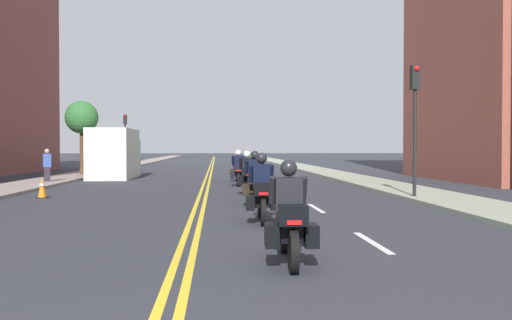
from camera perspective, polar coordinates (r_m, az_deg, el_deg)
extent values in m
plane|color=#2C2E36|center=(50.40, -4.48, -0.76)|extent=(264.00, 264.00, 0.00)
cube|color=gray|center=(51.11, -13.46, -0.69)|extent=(2.53, 144.00, 0.12)
cube|color=gray|center=(50.95, 4.53, -0.67)|extent=(2.53, 144.00, 0.12)
cube|color=yellow|center=(50.40, -4.61, -0.76)|extent=(0.12, 132.00, 0.01)
cube|color=yellow|center=(50.40, -4.34, -0.75)|extent=(0.12, 132.00, 0.01)
cube|color=silver|center=(10.89, 11.42, -7.98)|extent=(0.14, 2.40, 0.01)
cube|color=silver|center=(16.70, 5.96, -4.75)|extent=(0.14, 2.40, 0.01)
cube|color=silver|center=(22.61, 3.35, -3.18)|extent=(0.14, 2.40, 0.01)
cube|color=silver|center=(28.56, 1.83, -2.26)|extent=(0.14, 2.40, 0.01)
cube|color=silver|center=(34.53, 0.84, -1.66)|extent=(0.14, 2.40, 0.01)
cube|color=silver|center=(40.51, 0.14, -1.23)|extent=(0.14, 2.40, 0.01)
cube|color=silver|center=(46.49, -0.38, -0.92)|extent=(0.14, 2.40, 0.01)
cube|color=silver|center=(52.47, -0.79, -0.67)|extent=(0.14, 2.40, 0.01)
cube|color=silver|center=(58.46, -1.10, -0.48)|extent=(0.14, 2.40, 0.01)
cylinder|color=black|center=(9.61, 2.81, -7.38)|extent=(0.14, 0.61, 0.61)
cylinder|color=black|center=(8.05, 3.73, -9.06)|extent=(0.14, 0.61, 0.61)
cube|color=silver|center=(9.56, 2.81, -5.47)|extent=(0.15, 0.32, 0.04)
cube|color=black|center=(8.79, 3.23, -6.35)|extent=(0.36, 1.21, 0.40)
cube|color=black|center=(8.06, 3.68, -5.46)|extent=(0.41, 0.37, 0.28)
cube|color=red|center=(7.88, 3.82, -6.20)|extent=(0.20, 0.04, 0.06)
cube|color=black|center=(8.31, 1.58, -7.48)|extent=(0.22, 0.45, 0.32)
cube|color=black|center=(8.36, 5.45, -7.43)|extent=(0.22, 0.45, 0.32)
cube|color=#B2C1CC|center=(9.25, 2.96, -3.60)|extent=(0.36, 0.13, 0.36)
cube|color=black|center=(8.69, 3.27, -3.41)|extent=(0.41, 0.27, 0.51)
cylinder|color=black|center=(8.82, 1.62, -3.01)|extent=(0.11, 0.28, 0.45)
cylinder|color=black|center=(8.86, 4.73, -3.00)|extent=(0.11, 0.28, 0.45)
sphere|color=black|center=(8.70, 3.25, -0.79)|extent=(0.26, 0.26, 0.26)
cylinder|color=black|center=(14.29, 0.41, -4.52)|extent=(0.12, 0.62, 0.62)
cylinder|color=black|center=(12.83, 0.71, -5.18)|extent=(0.12, 0.62, 0.62)
cube|color=silver|center=(14.26, 0.41, -3.20)|extent=(0.15, 0.32, 0.04)
cube|color=black|center=(13.53, 0.55, -3.65)|extent=(0.35, 1.13, 0.40)
cube|color=black|center=(12.86, 0.70, -2.93)|extent=(0.41, 0.37, 0.28)
cube|color=red|center=(12.67, 0.74, -3.35)|extent=(0.20, 0.04, 0.06)
cube|color=black|center=(13.09, -0.58, -4.26)|extent=(0.21, 0.45, 0.32)
cube|color=black|center=(13.12, 1.87, -4.25)|extent=(0.21, 0.45, 0.32)
cube|color=#B2C1CC|center=(13.98, 0.46, -1.94)|extent=(0.36, 0.13, 0.36)
cube|color=black|center=(13.45, 0.56, -1.62)|extent=(0.41, 0.27, 0.57)
cylinder|color=black|center=(13.59, -0.48, -1.38)|extent=(0.11, 0.28, 0.45)
cylinder|color=black|center=(13.61, 1.54, -1.37)|extent=(0.11, 0.28, 0.45)
sphere|color=black|center=(13.47, 0.56, 0.19)|extent=(0.26, 0.26, 0.26)
cylinder|color=black|center=(18.29, -0.20, -3.22)|extent=(0.15, 0.65, 0.65)
cylinder|color=black|center=(16.81, -0.02, -3.61)|extent=(0.15, 0.65, 0.65)
cube|color=silver|center=(18.27, -0.20, -2.15)|extent=(0.15, 0.32, 0.04)
cube|color=black|center=(17.53, -0.12, -2.50)|extent=(0.35, 1.14, 0.40)
cube|color=black|center=(16.85, -0.03, -1.90)|extent=(0.41, 0.37, 0.28)
cube|color=red|center=(16.67, -0.01, -2.21)|extent=(0.20, 0.04, 0.06)
cube|color=black|center=(17.09, -1.00, -2.93)|extent=(0.21, 0.45, 0.32)
cube|color=black|center=(17.11, 0.88, -2.93)|extent=(0.21, 0.45, 0.32)
cube|color=#B2C1CC|center=(17.98, -0.17, -1.19)|extent=(0.36, 0.13, 0.36)
cube|color=black|center=(17.46, -0.11, -0.91)|extent=(0.41, 0.27, 0.58)
cylinder|color=black|center=(17.60, -0.91, -0.73)|extent=(0.11, 0.28, 0.45)
cylinder|color=black|center=(17.61, 0.65, -0.73)|extent=(0.11, 0.28, 0.45)
sphere|color=black|center=(17.47, -0.11, 0.50)|extent=(0.26, 0.26, 0.26)
cylinder|color=black|center=(22.80, -1.06, -2.32)|extent=(0.14, 0.67, 0.67)
cylinder|color=black|center=(21.20, -0.73, -2.58)|extent=(0.14, 0.67, 0.67)
cube|color=silver|center=(22.78, -1.06, -1.43)|extent=(0.15, 0.32, 0.04)
cube|color=black|center=(21.99, -0.90, -1.72)|extent=(0.35, 1.23, 0.40)
cube|color=black|center=(21.26, -0.75, -1.22)|extent=(0.41, 0.37, 0.28)
cube|color=red|center=(21.07, -0.71, -1.46)|extent=(0.20, 0.04, 0.06)
cube|color=black|center=(21.49, -1.55, -2.05)|extent=(0.21, 0.45, 0.32)
cube|color=black|center=(21.54, -0.06, -2.04)|extent=(0.21, 0.45, 0.32)
cube|color=#B2C1CC|center=(22.48, -1.00, -0.68)|extent=(0.36, 0.13, 0.36)
cube|color=black|center=(21.92, -0.89, -0.49)|extent=(0.41, 0.27, 0.54)
cylinder|color=black|center=(22.05, -1.54, -0.35)|extent=(0.11, 0.28, 0.45)
cylinder|color=black|center=(22.08, -0.30, -0.35)|extent=(0.11, 0.28, 0.45)
sphere|color=white|center=(21.94, -0.90, 0.59)|extent=(0.26, 0.26, 0.26)
cylinder|color=black|center=(27.35, -1.77, -1.79)|extent=(0.16, 0.61, 0.61)
cylinder|color=black|center=(25.78, -1.74, -1.97)|extent=(0.16, 0.61, 0.61)
cube|color=silver|center=(27.34, -1.77, -1.11)|extent=(0.15, 0.32, 0.04)
cube|color=black|center=(26.55, -1.76, -1.27)|extent=(0.36, 1.20, 0.40)
cube|color=black|center=(25.84, -1.75, -0.85)|extent=(0.41, 0.37, 0.28)
cube|color=red|center=(25.65, -1.74, -1.05)|extent=(0.20, 0.04, 0.06)
cube|color=black|center=(26.09, -2.37, -1.54)|extent=(0.21, 0.45, 0.32)
cube|color=black|center=(26.09, -1.14, -1.54)|extent=(0.21, 0.45, 0.32)
cube|color=#B2C1CC|center=(27.04, -1.77, -0.42)|extent=(0.36, 0.13, 0.36)
cube|color=black|center=(26.49, -1.76, -0.20)|extent=(0.41, 0.27, 0.59)
cylinder|color=black|center=(26.64, -2.28, -0.09)|extent=(0.11, 0.28, 0.45)
cylinder|color=black|center=(26.64, -1.24, -0.09)|extent=(0.11, 0.28, 0.45)
sphere|color=white|center=(26.51, -1.76, 0.74)|extent=(0.26, 0.26, 0.26)
cylinder|color=black|center=(31.10, -1.87, -1.40)|extent=(0.16, 0.64, 0.63)
cylinder|color=black|center=(29.49, -1.89, -1.54)|extent=(0.16, 0.64, 0.63)
cube|color=silver|center=(31.09, -1.87, -0.78)|extent=(0.15, 0.33, 0.04)
cube|color=black|center=(30.29, -1.88, -0.94)|extent=(0.37, 1.24, 0.40)
cube|color=black|center=(29.55, -1.89, -0.57)|extent=(0.41, 0.38, 0.28)
cube|color=red|center=(29.37, -1.90, -0.74)|extent=(0.20, 0.04, 0.06)
cube|color=black|center=(29.81, -2.43, -1.17)|extent=(0.22, 0.45, 0.32)
cube|color=black|center=(29.81, -1.35, -1.17)|extent=(0.22, 0.45, 0.32)
cube|color=#B2C1CC|center=(30.79, -1.88, -0.20)|extent=(0.36, 0.14, 0.36)
cube|color=black|center=(30.22, -1.88, -0.07)|extent=(0.41, 0.28, 0.52)
cylinder|color=black|center=(30.37, -2.34, 0.03)|extent=(0.11, 0.28, 0.45)
cylinder|color=black|center=(30.37, -1.43, 0.03)|extent=(0.11, 0.28, 0.45)
sphere|color=white|center=(30.25, -1.88, 0.68)|extent=(0.26, 0.26, 0.26)
cube|color=black|center=(21.25, -20.41, -3.51)|extent=(0.36, 0.36, 0.03)
cone|color=orange|center=(21.22, -20.41, -2.53)|extent=(0.29, 0.29, 0.70)
cylinder|color=white|center=(21.22, -20.41, -2.30)|extent=(0.19, 0.19, 0.08)
cylinder|color=black|center=(19.96, 15.43, 1.55)|extent=(0.12, 0.12, 3.74)
cube|color=black|center=(20.10, 15.46, 7.89)|extent=(0.28, 0.28, 0.80)
sphere|color=red|center=(19.99, 15.61, 8.73)|extent=(0.18, 0.18, 0.18)
cylinder|color=black|center=(49.26, -12.81, 1.35)|extent=(0.12, 0.12, 3.76)
cube|color=black|center=(49.32, -12.82, 3.95)|extent=(0.28, 0.28, 0.80)
sphere|color=red|center=(49.18, -12.85, 4.28)|extent=(0.18, 0.18, 0.18)
cube|color=#2A232E|center=(29.39, -19.96, -1.45)|extent=(0.33, 0.29, 0.81)
cube|color=#3552A1|center=(29.37, -19.97, -0.03)|extent=(0.41, 0.33, 0.64)
sphere|color=tan|center=(29.36, -19.98, 0.83)|extent=(0.22, 0.22, 0.22)
cylinder|color=#4F3424|center=(36.60, -16.85, 0.71)|extent=(0.24, 0.24, 2.90)
sphere|color=#2C6630|center=(36.65, -16.87, 4.07)|extent=(1.99, 1.99, 1.99)
cube|color=beige|center=(36.56, -13.07, 0.19)|extent=(2.00, 1.80, 2.20)
cube|color=silver|center=(33.59, -13.89, 0.61)|extent=(2.20, 5.20, 2.80)
cylinder|color=black|center=(36.18, -13.17, -0.85)|extent=(2.00, 0.90, 0.90)
cylinder|color=black|center=(32.04, -14.38, -1.12)|extent=(2.00, 0.90, 0.90)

